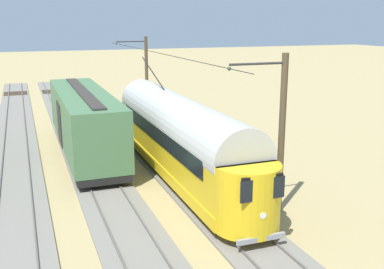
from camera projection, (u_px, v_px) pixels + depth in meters
ground_plane at (95, 171)px, 25.28m from camera, size 220.00×220.00×0.00m
track_streetcar_siding at (164, 161)px, 26.97m from camera, size 2.80×80.00×0.18m
track_adjacent_siding at (94, 168)px, 25.55m from camera, size 2.80×80.00×0.18m
track_third_siding at (16, 177)px, 24.13m from camera, size 2.80×80.00×0.18m
vintage_streetcar at (178, 134)px, 24.08m from camera, size 2.65×18.34×5.67m
coach_adjacent at (84, 120)px, 27.96m from camera, size 2.96×14.02×3.85m
catenary_pole_foreground at (146, 76)px, 38.70m from camera, size 2.72×0.28×6.87m
catenary_pole_mid_near at (280, 132)px, 19.02m from camera, size 2.72×0.28×6.87m
overhead_wire_run at (151, 51)px, 27.97m from camera, size 2.51×25.68×0.18m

